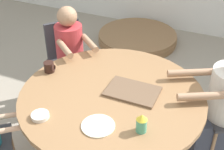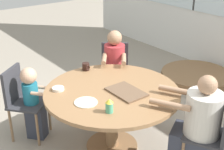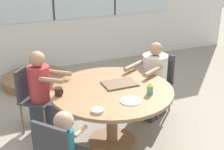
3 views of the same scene
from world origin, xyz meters
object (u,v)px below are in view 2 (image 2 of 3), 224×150
object	(u,v)px
chair_for_toddler	(21,97)
person_man_blue_shirt	(197,131)
person_toddler	(33,103)
chair_for_man_blue_shirt	(215,130)
bowl_white_shallow	(58,89)
person_woman_green_shirt	(114,74)
coffee_mug	(86,67)
chair_for_woman_green_shirt	(115,68)
folded_table_stack	(196,77)
sippy_cup	(109,105)

from	to	relation	value
chair_for_toddler	person_man_blue_shirt	xyz separation A→B (m)	(1.68, 1.15, -0.05)
chair_for_toddler	person_toddler	xyz separation A→B (m)	(0.12, 0.10, -0.07)
chair_for_man_blue_shirt	bowl_white_shallow	world-z (taller)	chair_for_man_blue_shirt
chair_for_man_blue_shirt	chair_for_toddler	size ratio (longest dim) A/B	1.00
person_woman_green_shirt	coffee_mug	distance (m)	0.60
chair_for_man_blue_shirt	person_man_blue_shirt	size ratio (longest dim) A/B	0.81
chair_for_woman_green_shirt	chair_for_man_blue_shirt	size ratio (longest dim) A/B	1.00
person_woman_green_shirt	person_toddler	world-z (taller)	person_woman_green_shirt
folded_table_stack	person_toddler	bearing A→B (deg)	-93.39
bowl_white_shallow	sippy_cup	bearing A→B (deg)	12.90
person_man_blue_shirt	bowl_white_shallow	distance (m)	1.52
chair_for_man_blue_shirt	folded_table_stack	size ratio (longest dim) A/B	0.75
chair_for_woman_green_shirt	person_woman_green_shirt	size ratio (longest dim) A/B	0.79
chair_for_woman_green_shirt	bowl_white_shallow	xyz separation A→B (m)	(0.50, -1.17, 0.23)
person_woman_green_shirt	coffee_mug	size ratio (longest dim) A/B	11.89
person_woman_green_shirt	folded_table_stack	xyz separation A→B (m)	(0.16, 1.65, -0.44)
chair_for_toddler	coffee_mug	size ratio (longest dim) A/B	9.35
chair_for_man_blue_shirt	person_toddler	world-z (taller)	person_toddler
bowl_white_shallow	folded_table_stack	size ratio (longest dim) A/B	0.11
sippy_cup	folded_table_stack	xyz separation A→B (m)	(-0.92, 2.55, -0.75)
chair_for_toddler	person_man_blue_shirt	size ratio (longest dim) A/B	0.81
chair_for_woman_green_shirt	chair_for_toddler	xyz separation A→B (m)	(0.00, -1.41, 0.00)
person_woman_green_shirt	sippy_cup	size ratio (longest dim) A/B	7.92
person_toddler	person_woman_green_shirt	bearing A→B (deg)	140.04
chair_for_woman_green_shirt	coffee_mug	world-z (taller)	chair_for_woman_green_shirt
chair_for_woman_green_shirt	person_man_blue_shirt	xyz separation A→B (m)	(1.68, -0.26, -0.05)
chair_for_toddler	person_woman_green_shirt	size ratio (longest dim) A/B	0.79
chair_for_woman_green_shirt	folded_table_stack	world-z (taller)	chair_for_woman_green_shirt
coffee_mug	sippy_cup	distance (m)	1.05
chair_for_man_blue_shirt	bowl_white_shallow	xyz separation A→B (m)	(-1.34, -0.99, 0.23)
chair_for_toddler	sippy_cup	world-z (taller)	sippy_cup
person_woman_green_shirt	person_man_blue_shirt	size ratio (longest dim) A/B	1.03
coffee_mug	folded_table_stack	bearing A→B (deg)	88.38
person_woman_green_shirt	coffee_mug	xyz separation A→B (m)	(0.10, -0.53, 0.28)
person_toddler	chair_for_woman_green_shirt	bearing A→B (deg)	145.54
sippy_cup	bowl_white_shallow	world-z (taller)	sippy_cup
person_toddler	folded_table_stack	distance (m)	2.89
coffee_mug	bowl_white_shallow	distance (m)	0.60
chair_for_toddler	folded_table_stack	distance (m)	3.00
folded_table_stack	bowl_white_shallow	bearing A→B (deg)	-85.55
bowl_white_shallow	chair_for_woman_green_shirt	bearing A→B (deg)	113.09
person_woman_green_shirt	bowl_white_shallow	size ratio (longest dim) A/B	8.71
person_man_blue_shirt	coffee_mug	distance (m)	1.53
folded_table_stack	chair_for_man_blue_shirt	bearing A→B (deg)	-48.08
chair_for_man_blue_shirt	chair_for_woman_green_shirt	bearing A→B (deg)	56.09
person_toddler	bowl_white_shallow	xyz separation A→B (m)	(0.38, 0.15, 0.30)
chair_for_man_blue_shirt	chair_for_toddler	xyz separation A→B (m)	(-1.83, -1.23, 0.00)
person_man_blue_shirt	folded_table_stack	world-z (taller)	person_man_blue_shirt
person_toddler	sippy_cup	distance (m)	1.19
person_man_blue_shirt	chair_for_toddler	bearing A→B (deg)	96.13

